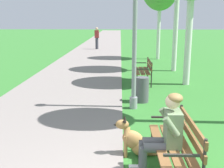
% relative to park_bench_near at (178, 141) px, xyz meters
% --- Properties ---
extents(paved_path, '(3.55, 60.00, 0.04)m').
position_rel_park_bench_near_xyz_m(paved_path, '(-2.57, 22.74, -0.49)').
color(paved_path, gray).
rests_on(paved_path, ground).
extents(park_bench_near, '(0.55, 1.50, 0.85)m').
position_rel_park_bench_near_xyz_m(park_bench_near, '(0.00, 0.00, 0.00)').
color(park_bench_near, brown).
rests_on(park_bench_near, ground).
extents(park_bench_mid, '(0.55, 1.50, 0.85)m').
position_rel_park_bench_near_xyz_m(park_bench_mid, '(0.01, 6.08, 0.00)').
color(park_bench_mid, brown).
rests_on(park_bench_mid, ground).
extents(person_seated_on_near_bench, '(0.74, 0.49, 1.25)m').
position_rel_park_bench_near_xyz_m(person_seated_on_near_bench, '(-0.21, -0.06, 0.17)').
color(person_seated_on_near_bench, '#4C4C51').
rests_on(person_seated_on_near_bench, ground).
extents(dog_shepherd, '(0.83, 0.28, 0.71)m').
position_rel_park_bench_near_xyz_m(dog_shepherd, '(-0.58, 0.51, -0.25)').
color(dog_shepherd, '#B27F47').
rests_on(dog_shepherd, ground).
extents(lamp_post_near, '(0.24, 0.24, 3.79)m').
position_rel_park_bench_near_xyz_m(lamp_post_near, '(-0.51, 3.11, 1.45)').
color(lamp_post_near, gray).
rests_on(lamp_post_near, ground).
extents(litter_bin, '(0.36, 0.36, 0.70)m').
position_rel_park_bench_near_xyz_m(litter_bin, '(-0.24, 3.70, -0.16)').
color(litter_bin, '#515156').
rests_on(litter_bin, ground).
extents(pedestrian_distant, '(0.32, 0.22, 1.65)m').
position_rel_park_bench_near_xyz_m(pedestrian_distant, '(-2.62, 17.35, 0.33)').
color(pedestrian_distant, '#383842').
rests_on(pedestrian_distant, ground).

